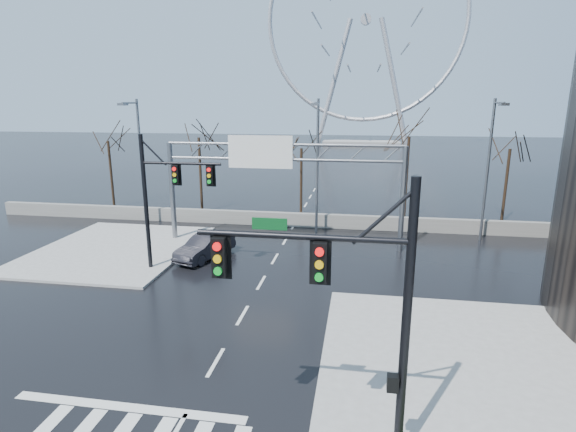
% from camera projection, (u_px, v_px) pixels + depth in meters
% --- Properties ---
extents(ground, '(260.00, 260.00, 0.00)m').
position_uv_depth(ground, '(216.00, 362.00, 17.22)').
color(ground, black).
rests_on(ground, ground).
extents(sidewalk_right_ext, '(12.00, 10.00, 0.15)m').
position_uv_depth(sidewalk_right_ext, '(477.00, 355.00, 17.55)').
color(sidewalk_right_ext, gray).
rests_on(sidewalk_right_ext, ground).
extents(sidewalk_far, '(10.00, 12.00, 0.15)m').
position_uv_depth(sidewalk_far, '(116.00, 249.00, 30.41)').
color(sidewalk_far, gray).
rests_on(sidewalk_far, ground).
extents(barrier_wall, '(52.00, 0.50, 1.10)m').
position_uv_depth(barrier_wall, '(294.00, 220.00, 36.23)').
color(barrier_wall, slate).
rests_on(barrier_wall, ground).
extents(signal_mast_near, '(5.52, 0.41, 8.00)m').
position_uv_depth(signal_mast_near, '(353.00, 297.00, 11.36)').
color(signal_mast_near, black).
rests_on(signal_mast_near, ground).
extents(signal_mast_far, '(4.72, 0.41, 8.00)m').
position_uv_depth(signal_mast_far, '(163.00, 191.00, 25.54)').
color(signal_mast_far, black).
rests_on(signal_mast_far, ground).
extents(sign_gantry, '(16.36, 0.40, 7.60)m').
position_uv_depth(sign_gantry, '(277.00, 172.00, 30.34)').
color(sign_gantry, slate).
rests_on(sign_gantry, ground).
extents(streetlight_left, '(0.50, 2.55, 10.00)m').
position_uv_depth(streetlight_left, '(139.00, 153.00, 35.05)').
color(streetlight_left, slate).
rests_on(streetlight_left, ground).
extents(streetlight_mid, '(0.50, 2.55, 10.00)m').
position_uv_depth(streetlight_mid, '(317.00, 156.00, 32.86)').
color(streetlight_mid, slate).
rests_on(streetlight_mid, ground).
extents(streetlight_right, '(0.50, 2.55, 10.00)m').
position_uv_depth(streetlight_right, '(490.00, 160.00, 30.98)').
color(streetlight_right, slate).
rests_on(streetlight_right, ground).
extents(tree_far_left, '(3.50, 3.50, 7.00)m').
position_uv_depth(tree_far_left, '(109.00, 149.00, 41.66)').
color(tree_far_left, black).
rests_on(tree_far_left, ground).
extents(tree_left, '(3.75, 3.75, 7.50)m').
position_uv_depth(tree_left, '(199.00, 146.00, 39.67)').
color(tree_left, black).
rests_on(tree_left, ground).
extents(tree_center, '(3.25, 3.25, 6.50)m').
position_uv_depth(tree_center, '(301.00, 156.00, 39.41)').
color(tree_center, black).
rests_on(tree_center, ground).
extents(tree_right, '(3.90, 3.90, 7.80)m').
position_uv_depth(tree_right, '(408.00, 147.00, 36.79)').
color(tree_right, black).
rests_on(tree_right, ground).
extents(tree_far_right, '(3.40, 3.40, 6.80)m').
position_uv_depth(tree_far_right, '(509.00, 158.00, 36.21)').
color(tree_far_right, black).
rests_on(tree_far_right, ground).
extents(ferris_wheel, '(45.00, 6.00, 50.91)m').
position_uv_depth(ferris_wheel, '(366.00, 28.00, 101.02)').
color(ferris_wheel, gray).
rests_on(ferris_wheel, ground).
extents(car, '(3.00, 4.89, 1.52)m').
position_uv_depth(car, '(205.00, 247.00, 28.67)').
color(car, black).
rests_on(car, ground).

